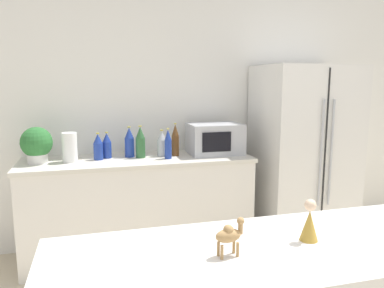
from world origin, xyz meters
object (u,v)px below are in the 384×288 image
at_px(back_bottle_1, 175,140).
at_px(back_bottle_2, 162,144).
at_px(microwave, 215,139).
at_px(back_bottle_5, 168,144).
at_px(back_bottle_4, 140,142).
at_px(wise_man_figurine_blue, 309,223).
at_px(paper_towel_roll, 70,147).
at_px(back_bottle_3, 98,147).
at_px(refrigerator, 303,155).
at_px(back_bottle_6, 129,142).
at_px(back_bottle_0, 107,146).
at_px(camel_figurine, 229,235).
at_px(potted_plant, 37,144).

relative_size(back_bottle_1, back_bottle_2, 1.24).
xyz_separation_m(microwave, back_bottle_5, (-0.46, -0.11, -0.01)).
relative_size(back_bottle_4, wise_man_figurine_blue, 1.73).
height_order(paper_towel_roll, back_bottle_3, paper_towel_roll).
xyz_separation_m(refrigerator, microwave, (-0.87, 0.09, 0.18)).
relative_size(refrigerator, back_bottle_1, 5.79).
bearing_deg(back_bottle_3, microwave, 0.01).
bearing_deg(back_bottle_5, back_bottle_6, 152.65).
distance_m(back_bottle_2, back_bottle_3, 0.56).
height_order(back_bottle_1, back_bottle_2, back_bottle_1).
height_order(back_bottle_0, back_bottle_6, back_bottle_6).
relative_size(refrigerator, back_bottle_2, 7.15).
relative_size(back_bottle_1, back_bottle_6, 1.08).
xyz_separation_m(back_bottle_4, wise_man_figurine_blue, (0.39, -2.05, -0.00)).
distance_m(refrigerator, back_bottle_5, 1.34).
bearing_deg(back_bottle_5, paper_towel_roll, 174.64).
height_order(back_bottle_3, back_bottle_6, back_bottle_6).
relative_size(microwave, back_bottle_0, 2.08).
bearing_deg(camel_figurine, back_bottle_1, 82.69).
distance_m(paper_towel_roll, back_bottle_5, 0.82).
bearing_deg(potted_plant, back_bottle_4, 0.27).
relative_size(back_bottle_0, back_bottle_5, 0.87).
bearing_deg(refrigerator, back_bottle_6, 175.06).
bearing_deg(back_bottle_1, back_bottle_3, -179.91).
relative_size(potted_plant, back_bottle_2, 1.26).
relative_size(potted_plant, back_bottle_3, 1.29).
xyz_separation_m(back_bottle_1, back_bottle_2, (-0.12, 0.02, -0.03)).
distance_m(back_bottle_4, back_bottle_5, 0.25).
bearing_deg(back_bottle_1, back_bottle_2, 172.63).
bearing_deg(refrigerator, back_bottle_4, 176.96).
distance_m(microwave, back_bottle_1, 0.37).
relative_size(back_bottle_0, back_bottle_2, 0.97).
bearing_deg(paper_towel_roll, back_bottle_4, 2.65).
xyz_separation_m(back_bottle_1, camel_figurine, (-0.27, -2.10, 0.00)).
xyz_separation_m(back_bottle_5, wise_man_figurine_blue, (0.16, -1.95, 0.01)).
xyz_separation_m(back_bottle_4, camel_figurine, (0.05, -2.10, 0.01)).
xyz_separation_m(paper_towel_roll, back_bottle_6, (0.50, 0.09, 0.01)).
bearing_deg(wise_man_figurine_blue, back_bottle_0, 107.66).
relative_size(paper_towel_roll, wise_man_figurine_blue, 1.51).
bearing_deg(microwave, camel_figurine, -107.05).
xyz_separation_m(back_bottle_3, wise_man_figurine_blue, (0.75, -2.06, 0.02)).
bearing_deg(back_bottle_5, potted_plant, 174.68).
distance_m(microwave, back_bottle_5, 0.48).
height_order(microwave, wise_man_figurine_blue, microwave).
relative_size(back_bottle_0, back_bottle_3, 0.99).
bearing_deg(wise_man_figurine_blue, back_bottle_1, 91.97).
bearing_deg(back_bottle_6, wise_man_figurine_blue, -77.29).
bearing_deg(wise_man_figurine_blue, back_bottle_2, 95.26).
relative_size(microwave, camel_figurine, 3.53).
bearing_deg(wise_man_figurine_blue, refrigerator, 59.17).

